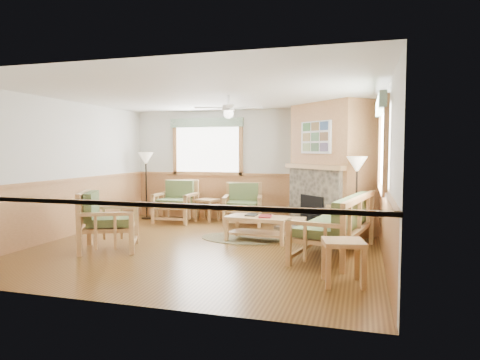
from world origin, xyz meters
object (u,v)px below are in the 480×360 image
(armchair_left, at_px, (109,220))
(floor_lamp_left, at_px, (146,185))
(sofa, at_px, (335,225))
(armchair_back_right, at_px, (243,204))
(end_table_chairs, at_px, (207,210))
(floor_lamp_right, at_px, (356,201))
(footstool, at_px, (294,228))
(end_table_sofa, at_px, (343,262))
(coffee_table, at_px, (258,229))
(armchair_back_left, at_px, (176,201))

(armchair_left, height_order, floor_lamp_left, floor_lamp_left)
(sofa, height_order, armchair_back_right, sofa)
(sofa, relative_size, end_table_chairs, 4.00)
(floor_lamp_right, bearing_deg, sofa, -111.90)
(end_table_chairs, bearing_deg, footstool, -32.01)
(end_table_chairs, height_order, end_table_sofa, end_table_sofa)
(end_table_sofa, bearing_deg, end_table_chairs, 129.35)
(end_table_sofa, bearing_deg, coffee_table, 126.45)
(footstool, relative_size, floor_lamp_right, 0.28)
(end_table_sofa, height_order, floor_lamp_left, floor_lamp_left)
(end_table_sofa, xyz_separation_m, floor_lamp_right, (0.12, 2.42, 0.52))
(armchair_back_right, distance_m, armchair_left, 3.41)
(end_table_sofa, bearing_deg, armchair_left, 167.79)
(sofa, bearing_deg, armchair_back_right, -124.18)
(end_table_sofa, height_order, floor_lamp_right, floor_lamp_right)
(end_table_chairs, bearing_deg, floor_lamp_left, -177.12)
(armchair_back_right, bearing_deg, end_table_sofa, -69.87)
(armchair_back_left, xyz_separation_m, coffee_table, (2.42, -1.57, -0.26))
(armchair_back_right, height_order, footstool, armchair_back_right)
(coffee_table, height_order, end_table_sofa, end_table_sofa)
(coffee_table, bearing_deg, end_table_chairs, 139.10)
(coffee_table, height_order, end_table_chairs, end_table_chairs)
(footstool, bearing_deg, coffee_table, -145.32)
(sofa, height_order, coffee_table, sofa)
(sofa, xyz_separation_m, armchair_left, (-3.76, -0.74, 0.01))
(sofa, relative_size, footstool, 4.70)
(floor_lamp_left, bearing_deg, end_table_sofa, -39.14)
(footstool, bearing_deg, armchair_back_left, 159.24)
(end_table_chairs, bearing_deg, sofa, -38.56)
(armchair_left, distance_m, footstool, 3.45)
(footstool, bearing_deg, end_table_sofa, -68.49)
(footstool, relative_size, floor_lamp_left, 0.27)
(coffee_table, bearing_deg, armchair_back_right, 121.42)
(armchair_back_left, bearing_deg, coffee_table, -35.11)
(armchair_back_right, xyz_separation_m, armchair_left, (-1.55, -3.03, 0.03))
(sofa, bearing_deg, end_table_chairs, -116.71)
(armchair_left, distance_m, floor_lamp_right, 4.39)
(armchair_back_right, distance_m, end_table_chairs, 1.02)
(end_table_sofa, bearing_deg, floor_lamp_left, 140.86)
(sofa, distance_m, coffee_table, 1.61)
(armchair_back_left, distance_m, armchair_back_right, 1.66)
(floor_lamp_right, bearing_deg, coffee_table, -174.65)
(armchair_left, bearing_deg, coffee_table, -83.41)
(armchair_back_left, distance_m, end_table_chairs, 0.79)
(sofa, relative_size, coffee_table, 1.83)
(armchair_left, relative_size, coffee_table, 0.87)
(armchair_back_right, xyz_separation_m, coffee_table, (0.76, -1.64, -0.24))
(armchair_back_right, height_order, end_table_chairs, armchair_back_right)
(armchair_back_right, distance_m, coffee_table, 1.82)
(armchair_left, relative_size, floor_lamp_left, 0.61)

